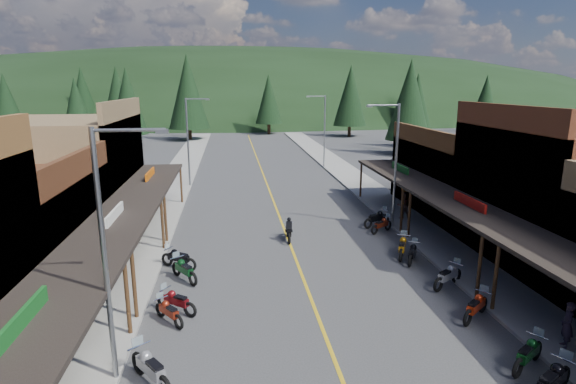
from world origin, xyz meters
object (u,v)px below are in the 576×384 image
object	(u,v)px
pine_0	(6,101)
bike_west_9	(178,257)
rider_on_bike	(289,231)
streetlight_0	(109,248)
pine_1	(117,95)
bike_east_10	(382,224)
bike_east_9	(402,246)
pine_10	(128,101)
pine_11	(410,100)
streetlight_3	(323,128)
streetlight_1	(189,138)
shop_east_2	(561,195)
streetlight_2	(394,160)
bike_east_6	(476,305)
bike_east_8	(412,252)
pedestrian_east_a	(567,325)
bike_west_8	(184,269)
bike_east_5	(528,352)
bike_west_6	(169,311)
shop_east_3	(466,177)
bike_east_7	(448,275)
pine_8	(77,111)
pedestrian_east_b	(403,205)
pine_7	(83,94)
bike_east_11	(377,218)
bike_west_7	(176,300)
pine_6	(486,99)
pine_4	(350,96)
pine_2	(188,92)
bike_east_4	(552,380)
shop_west_2	(0,235)
shop_west_3	(70,173)
pine_9	(417,104)
pine_3	(269,99)
pine_5	(411,90)

from	to	relation	value
pine_0	bike_west_9	bearing A→B (deg)	-60.17
rider_on_bike	streetlight_0	bearing A→B (deg)	-115.42
pine_1	bike_east_10	distance (m)	70.03
streetlight_0	bike_east_9	xyz separation A→B (m)	(12.74, 8.95, -3.84)
pine_10	pine_11	size ratio (longest dim) A/B	0.94
streetlight_3	bike_east_9	size ratio (longest dim) A/B	3.66
bike_east_9	streetlight_1	bearing A→B (deg)	150.22
shop_east_2	streetlight_2	distance (m)	9.34
streetlight_2	bike_east_6	world-z (taller)	streetlight_2
bike_east_8	pedestrian_east_a	xyz separation A→B (m)	(2.10, -8.43, 0.45)
bike_west_8	bike_east_5	bearing A→B (deg)	-70.31
streetlight_2	rider_on_bike	size ratio (longest dim) A/B	3.97
bike_east_5	bike_east_9	world-z (taller)	bike_east_9
streetlight_2	bike_west_6	world-z (taller)	streetlight_2
shop_east_3	bike_east_7	size ratio (longest dim) A/B	5.09
pine_0	pine_8	distance (m)	28.43
pine_11	rider_on_bike	xyz separation A→B (m)	(-19.99, -31.64, -6.58)
bike_east_8	pedestrian_east_b	xyz separation A→B (m)	(2.32, 7.31, 0.50)
pine_1	pine_7	xyz separation A→B (m)	(-8.00, 6.00, 0.00)
shop_east_3	bike_east_11	xyz separation A→B (m)	(-7.65, -3.05, -1.90)
streetlight_2	bike_west_7	size ratio (longest dim) A/B	3.99
pedestrian_east_a	bike_east_5	bearing A→B (deg)	-43.73
pine_1	bike_east_9	distance (m)	73.67
pine_6	pine_4	bearing A→B (deg)	-171.87
pine_10	bike_west_9	distance (m)	49.01
bike_east_10	pine_6	bearing A→B (deg)	111.15
streetlight_3	pine_2	distance (m)	32.92
pine_11	bike_east_7	xyz separation A→B (m)	(-13.54, -38.96, -6.58)
streetlight_1	pedestrian_east_a	world-z (taller)	streetlight_1
bike_east_4	pine_2	bearing A→B (deg)	163.87
streetlight_2	pedestrian_east_a	world-z (taller)	streetlight_2
rider_on_bike	bike_east_10	bearing A→B (deg)	10.86
shop_west_2	shop_west_3	distance (m)	9.65
streetlight_0	bike_east_4	size ratio (longest dim) A/B	3.48
pine_2	pine_9	distance (m)	36.44
shop_east_3	bike_west_6	size ratio (longest dim) A/B	5.85
pine_0	pine_4	size ratio (longest dim) A/B	0.88
shop_east_3	pine_3	bearing A→B (deg)	100.11
pine_7	pine_0	bearing A→B (deg)	-119.74
bike_east_11	pine_6	bearing A→B (deg)	116.70
bike_east_4	bike_east_5	bearing A→B (deg)	139.71
pine_10	shop_east_2	bearing A→B (deg)	-56.65
bike_east_8	bike_east_4	bearing A→B (deg)	-59.49
streetlight_0	pine_5	bearing A→B (deg)	62.30
pine_11	pine_4	bearing A→B (deg)	95.19
pine_7	bike_east_4	bearing A→B (deg)	-65.85
streetlight_3	bike_east_8	world-z (taller)	streetlight_3
streetlight_0	pine_5	xyz separation A→B (m)	(40.95, 78.00, 3.53)
bike_west_7	pedestrian_east_b	bearing A→B (deg)	-14.99
bike_west_6	bike_west_9	world-z (taller)	bike_west_9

